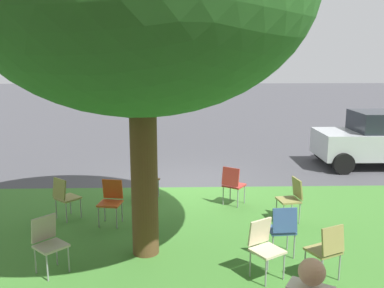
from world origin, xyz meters
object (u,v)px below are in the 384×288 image
chair_3 (64,195)px  parked_car (382,139)px  chair_8 (48,240)px  chair_7 (233,183)px  chair_4 (145,177)px  chair_0 (264,244)px  chair_1 (292,196)px  chair_5 (111,198)px  chair_2 (327,248)px  chair_6 (282,227)px

chair_3 → parked_car: (-8.34, -4.04, 0.32)m
chair_3 → parked_car: size_ratio=0.24×
parked_car → chair_8: bearing=37.5°
chair_3 → chair_7: 3.57m
chair_4 → chair_7: bearing=164.6°
chair_0 → chair_3: 4.29m
chair_0 → chair_4: 4.20m
chair_7 → chair_0: bearing=91.6°
chair_1 → chair_5: same height
chair_1 → chair_3: (4.56, -0.19, 0.00)m
chair_1 → chair_7: 1.43m
parked_car → chair_4: bearing=21.9°
chair_3 → chair_7: bearing=-167.8°
chair_2 → chair_7: 3.41m
chair_5 → chair_8: 2.01m
chair_2 → chair_8: same height
chair_0 → chair_1: (-0.98, -2.18, 0.00)m
chair_6 → chair_4: bearing=-50.8°
chair_6 → chair_2: bearing=121.3°
chair_8 → parked_car: (-8.03, -6.17, 0.32)m
chair_6 → chair_5: bearing=-26.5°
chair_4 → chair_5: bearing=70.2°
chair_1 → parked_car: 5.69m
chair_8 → chair_1: bearing=-155.5°
chair_7 → chair_8: same height
parked_car → chair_1: bearing=48.2°
chair_1 → parked_car: (-3.78, -4.23, 0.32)m
parked_car → chair_0: bearing=53.4°
chair_2 → chair_6: size_ratio=1.00×
chair_1 → chair_6: same height
chair_2 → chair_3: size_ratio=1.00×
chair_2 → chair_8: size_ratio=1.00×
chair_2 → chair_1: bearing=-92.2°
chair_5 → chair_7: (-2.52, -0.99, 0.00)m
chair_3 → chair_8: 2.15m
chair_2 → parked_car: (-3.87, -6.55, 0.32)m
chair_0 → chair_6: same height
chair_1 → chair_8: size_ratio=1.00×
chair_3 → chair_2: bearing=150.6°
chair_5 → chair_6: same height
chair_0 → chair_2: bearing=170.8°
chair_2 → chair_6: same height
chair_7 → chair_5: bearing=21.4°
chair_7 → chair_6: bearing=101.5°
chair_1 → chair_8: bearing=24.5°
chair_6 → chair_7: size_ratio=1.00×
chair_3 → parked_car: parked_car is taller
chair_7 → chair_8: size_ratio=1.00×
chair_0 → chair_4: size_ratio=1.00×
chair_6 → chair_8: size_ratio=1.00×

